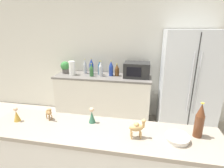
{
  "coord_description": "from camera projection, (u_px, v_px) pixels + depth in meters",
  "views": [
    {
      "loc": [
        0.33,
        -0.83,
        1.84
      ],
      "look_at": [
        -0.11,
        1.42,
        1.09
      ],
      "focal_mm": 28.0,
      "sensor_mm": 36.0,
      "label": 1
    }
  ],
  "objects": [
    {
      "name": "wise_man_figurine_crimson",
      "position": [
        92.0,
        116.0,
        1.65
      ],
      "size": [
        0.07,
        0.07,
        0.15
      ],
      "color": "#33664C",
      "rests_on": "bar_counter"
    },
    {
      "name": "back_bottle_2",
      "position": [
        85.0,
        67.0,
        3.56
      ],
      "size": [
        0.06,
        0.06,
        0.3
      ],
      "color": "#B2B7BC",
      "rests_on": "back_counter"
    },
    {
      "name": "refrigerator",
      "position": [
        188.0,
        83.0,
        3.09
      ],
      "size": [
        0.93,
        0.75,
        1.81
      ],
      "color": "silver",
      "rests_on": "ground_plane"
    },
    {
      "name": "back_counter",
      "position": [
        103.0,
        97.0,
        3.59
      ],
      "size": [
        1.89,
        0.63,
        0.93
      ],
      "color": "silver",
      "rests_on": "ground_plane"
    },
    {
      "name": "camel_figurine",
      "position": [
        137.0,
        127.0,
        1.41
      ],
      "size": [
        0.14,
        0.09,
        0.17
      ],
      "color": "tan",
      "rests_on": "bar_counter"
    },
    {
      "name": "back_bottle_4",
      "position": [
        111.0,
        69.0,
        3.38
      ],
      "size": [
        0.08,
        0.08,
        0.3
      ],
      "color": "navy",
      "rests_on": "back_counter"
    },
    {
      "name": "back_bottle_6",
      "position": [
        117.0,
        70.0,
        3.39
      ],
      "size": [
        0.08,
        0.08,
        0.24
      ],
      "color": "brown",
      "rests_on": "back_counter"
    },
    {
      "name": "camel_figurine_second",
      "position": [
        49.0,
        112.0,
        1.7
      ],
      "size": [
        0.1,
        0.09,
        0.13
      ],
      "color": "olive",
      "rests_on": "bar_counter"
    },
    {
      "name": "back_bottle_0",
      "position": [
        91.0,
        70.0,
        3.36
      ],
      "size": [
        0.08,
        0.08,
        0.25
      ],
      "color": "#2D6033",
      "rests_on": "back_counter"
    },
    {
      "name": "back_bottle_1",
      "position": [
        101.0,
        69.0,
        3.36
      ],
      "size": [
        0.08,
        0.08,
        0.3
      ],
      "color": "#B2B7BC",
      "rests_on": "back_counter"
    },
    {
      "name": "wall_back",
      "position": [
        130.0,
        56.0,
        3.56
      ],
      "size": [
        8.0,
        0.06,
        2.55
      ],
      "color": "silver",
      "rests_on": "ground_plane"
    },
    {
      "name": "wine_bottle",
      "position": [
        200.0,
        121.0,
        1.41
      ],
      "size": [
        0.07,
        0.07,
        0.3
      ],
      "color": "#562D19",
      "rests_on": "bar_counter"
    },
    {
      "name": "fruit_bowl",
      "position": [
        177.0,
        138.0,
        1.39
      ],
      "size": [
        0.19,
        0.19,
        0.05
      ],
      "color": "white",
      "rests_on": "bar_counter"
    },
    {
      "name": "potted_plant",
      "position": [
        65.0,
        67.0,
        3.59
      ],
      "size": [
        0.18,
        0.18,
        0.24
      ],
      "color": "#595451",
      "rests_on": "back_counter"
    },
    {
      "name": "paper_towel_roll",
      "position": [
        72.0,
        68.0,
        3.45
      ],
      "size": [
        0.12,
        0.12,
        0.27
      ],
      "color": "white",
      "rests_on": "back_counter"
    },
    {
      "name": "back_bottle_5",
      "position": [
        91.0,
        66.0,
        3.53
      ],
      "size": [
        0.08,
        0.08,
        0.32
      ],
      "color": "navy",
      "rests_on": "back_counter"
    },
    {
      "name": "microwave",
      "position": [
        137.0,
        70.0,
        3.3
      ],
      "size": [
        0.48,
        0.37,
        0.28
      ],
      "color": "black",
      "rests_on": "back_counter"
    },
    {
      "name": "wise_man_figurine_purple",
      "position": [
        17.0,
        115.0,
        1.68
      ],
      "size": [
        0.06,
        0.06,
        0.15
      ],
      "color": "#B28933",
      "rests_on": "bar_counter"
    },
    {
      "name": "back_bottle_3",
      "position": [
        100.0,
        68.0,
        3.48
      ],
      "size": [
        0.06,
        0.06,
        0.28
      ],
      "color": "navy",
      "rests_on": "back_counter"
    }
  ]
}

